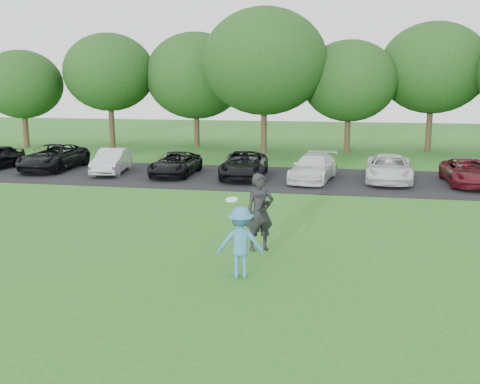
{
  "coord_description": "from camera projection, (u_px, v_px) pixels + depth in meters",
  "views": [
    {
      "loc": [
        2.72,
        -10.67,
        4.26
      ],
      "look_at": [
        0.0,
        3.5,
        1.3
      ],
      "focal_mm": 40.0,
      "sensor_mm": 36.0,
      "label": 1
    }
  ],
  "objects": [
    {
      "name": "camera_bystander",
      "position": [
        260.0,
        212.0,
        13.68
      ],
      "size": [
        0.87,
        0.76,
        2.0
      ],
      "color": "black",
      "rests_on": "ground"
    },
    {
      "name": "parked_cars",
      "position": [
        265.0,
        165.0,
        24.11
      ],
      "size": [
        30.45,
        4.96,
        1.24
      ],
      "color": "black",
      "rests_on": "parking_lot"
    },
    {
      "name": "parking_lot",
      "position": [
        280.0,
        178.0,
        24.13
      ],
      "size": [
        32.0,
        6.5,
        0.03
      ],
      "primitive_type": "cube",
      "color": "black",
      "rests_on": "ground"
    },
    {
      "name": "ground",
      "position": [
        210.0,
        282.0,
        11.63
      ],
      "size": [
        100.0,
        100.0,
        0.0
      ],
      "primitive_type": "plane",
      "color": "#256B1E",
      "rests_on": "ground"
    },
    {
      "name": "frisbee_player",
      "position": [
        241.0,
        242.0,
        11.79
      ],
      "size": [
        1.13,
        0.78,
        1.79
      ],
      "color": "teal",
      "rests_on": "ground"
    },
    {
      "name": "tree_row",
      "position": [
        325.0,
        72.0,
        32.26
      ],
      "size": [
        42.39,
        9.85,
        8.64
      ],
      "color": "#38281C",
      "rests_on": "ground"
    }
  ]
}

